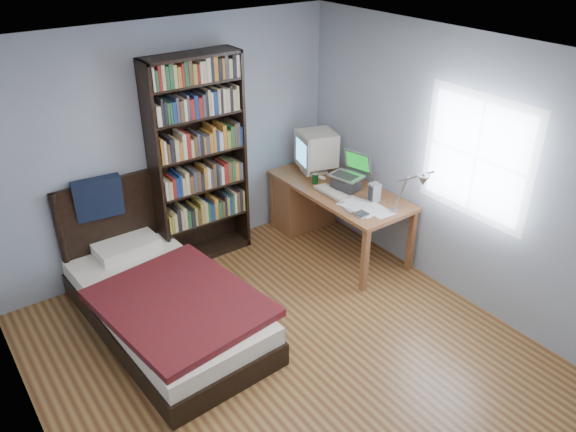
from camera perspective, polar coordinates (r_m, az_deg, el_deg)
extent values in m
plane|color=brown|center=(4.90, 0.40, -14.56)|extent=(4.20, 4.20, 0.00)
plane|color=white|center=(3.67, 0.53, 15.22)|extent=(4.20, 4.20, 0.00)
cube|color=#86929E|center=(5.80, -11.99, 6.77)|extent=(3.80, 0.04, 2.50)
cube|color=#86929E|center=(3.08, 25.51, -18.00)|extent=(3.80, 0.04, 2.50)
cube|color=#86929E|center=(3.57, -25.49, -10.80)|extent=(0.04, 4.20, 2.50)
cube|color=#86929E|center=(5.36, 17.10, 4.28)|extent=(0.04, 4.20, 2.50)
cube|color=white|center=(5.20, 18.61, 5.67)|extent=(0.01, 1.14, 1.14)
cube|color=white|center=(5.20, 18.57, 5.65)|extent=(0.01, 1.00, 1.00)
cube|color=brown|center=(6.05, 5.22, 2.67)|extent=(0.75, 1.68, 0.04)
cube|color=brown|center=(5.54, 7.81, -4.52)|extent=(0.06, 0.06, 0.69)
cube|color=brown|center=(5.95, 12.41, -2.45)|extent=(0.06, 0.06, 0.69)
cube|color=brown|center=(6.60, -1.52, 1.55)|extent=(0.06, 0.06, 0.69)
cube|color=brown|center=(6.95, 2.91, 2.98)|extent=(0.06, 0.06, 0.69)
cube|color=brown|center=(6.65, 1.62, 1.76)|extent=(0.69, 0.40, 0.68)
cube|color=beige|center=(6.41, 2.64, 4.64)|extent=(0.31, 0.28, 0.03)
cylinder|color=beige|center=(6.39, 2.65, 5.01)|extent=(0.10, 0.10, 0.06)
cube|color=beige|center=(6.32, 2.91, 6.88)|extent=(0.48, 0.47, 0.38)
cube|color=#B6AB98|center=(6.21, 1.47, 6.49)|extent=(0.14, 0.39, 0.40)
cube|color=#43B0F4|center=(6.20, 1.36, 6.46)|extent=(0.09, 0.29, 0.26)
cube|color=#2D2D30|center=(5.99, 5.90, 3.34)|extent=(0.27, 0.30, 0.15)
cube|color=silver|center=(5.95, 5.94, 4.08)|extent=(0.32, 0.38, 0.02)
cube|color=#2D2D30|center=(5.94, 5.80, 4.13)|extent=(0.22, 0.29, 0.00)
cube|color=silver|center=(6.00, 7.12, 5.51)|extent=(0.15, 0.34, 0.23)
cube|color=#0CBF26|center=(5.99, 7.04, 5.49)|extent=(0.11, 0.27, 0.18)
cube|color=#99999E|center=(5.62, 10.75, 0.57)|extent=(0.06, 0.05, 0.04)
cylinder|color=#99999E|center=(5.50, 11.39, 2.24)|extent=(0.02, 0.14, 0.38)
cylinder|color=#99999E|center=(5.20, 12.81, 3.91)|extent=(0.16, 0.32, 0.19)
cone|color=#99999E|center=(5.05, 13.56, 3.52)|extent=(0.12, 0.12, 0.10)
cube|color=#B6AB98|center=(5.91, 4.51, 2.39)|extent=(0.18, 0.43, 0.04)
cube|color=gray|center=(5.78, 8.76, 2.39)|extent=(0.11, 0.11, 0.20)
cylinder|color=#073608|center=(6.11, 2.77, 3.80)|extent=(0.06, 0.06, 0.11)
ellipsoid|color=silver|center=(6.23, 3.48, 3.90)|extent=(0.06, 0.11, 0.04)
cube|color=silver|center=(5.74, 5.32, 1.48)|extent=(0.07, 0.10, 0.02)
cube|color=gray|center=(5.57, 6.19, 0.54)|extent=(0.05, 0.09, 0.02)
cube|color=gray|center=(5.51, 7.47, 0.14)|extent=(0.12, 0.12, 0.02)
cube|color=black|center=(5.64, -13.34, 4.22)|extent=(0.03, 0.30, 2.18)
cube|color=black|center=(6.02, -5.03, 6.51)|extent=(0.03, 0.30, 2.18)
cube|color=black|center=(5.48, -9.94, 15.79)|extent=(0.98, 0.30, 0.03)
cube|color=black|center=(6.30, -8.33, -3.48)|extent=(0.98, 0.30, 0.06)
cube|color=black|center=(5.93, -9.69, 5.84)|extent=(0.98, 0.02, 2.18)
cube|color=olive|center=(5.78, -8.99, 5.62)|extent=(0.90, 0.22, 1.98)
cube|color=black|center=(5.30, -12.26, -9.87)|extent=(1.22, 2.25, 0.22)
cube|color=#EFE6CE|center=(5.18, -12.48, -8.22)|extent=(1.18, 2.19, 0.16)
cube|color=#99150D|center=(4.92, -10.94, -8.68)|extent=(1.33, 1.56, 0.07)
cube|color=#EFE6CE|center=(5.78, -16.12, -2.95)|extent=(0.62, 0.42, 0.12)
cube|color=black|center=(5.86, -16.86, -1.26)|extent=(1.16, 0.05, 1.10)
cylinder|color=black|center=(5.73, -21.88, -2.90)|extent=(0.06, 0.06, 1.10)
cylinder|color=black|center=(6.00, -11.95, 0.17)|extent=(0.06, 0.06, 1.10)
cube|color=black|center=(5.62, -18.74, 1.72)|extent=(0.46, 0.20, 0.43)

